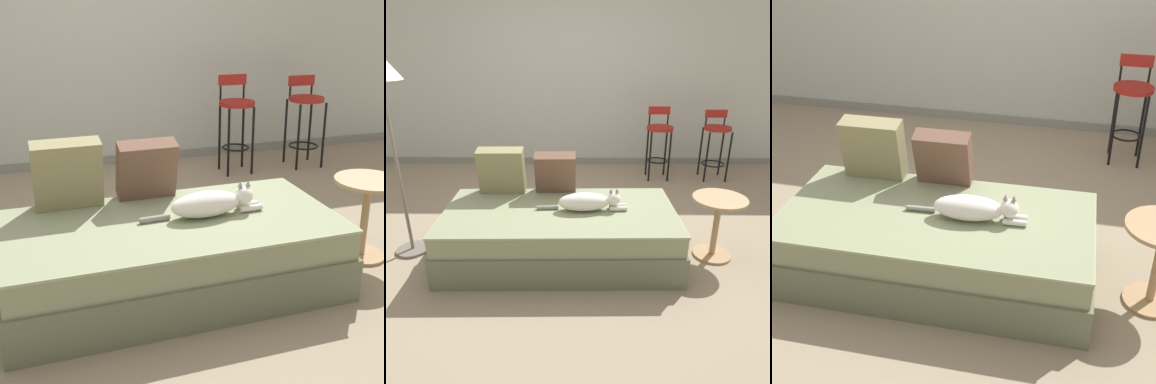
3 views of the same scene
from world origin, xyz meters
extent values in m
plane|color=gray|center=(0.00, 0.00, 0.00)|extent=(16.00, 16.00, 0.00)
cube|color=#B7BCB2|center=(0.00, 2.25, 1.30)|extent=(8.00, 0.10, 2.60)
cube|color=gray|center=(0.00, 2.20, 0.04)|extent=(8.00, 0.02, 0.09)
cube|color=#636B50|center=(0.00, -0.40, 0.13)|extent=(1.95, 1.01, 0.26)
cube|color=gray|center=(0.00, -0.40, 0.35)|extent=(1.91, 0.97, 0.18)
cube|color=#98A47B|center=(0.00, -0.40, 0.43)|extent=(1.92, 0.98, 0.02)
cube|color=#847F56|center=(-0.54, -0.02, 0.65)|extent=(0.41, 0.21, 0.42)
cube|color=brown|center=(-0.06, -0.01, 0.63)|extent=(0.37, 0.23, 0.38)
ellipsoid|color=white|center=(0.20, -0.40, 0.52)|extent=(0.43, 0.20, 0.15)
sphere|color=white|center=(0.44, -0.39, 0.54)|extent=(0.11, 0.11, 0.11)
cone|color=gray|center=(0.42, -0.39, 0.61)|extent=(0.03, 0.03, 0.04)
cone|color=gray|center=(0.47, -0.39, 0.61)|extent=(0.03, 0.03, 0.04)
cylinder|color=white|center=(0.48, -0.41, 0.46)|extent=(0.14, 0.04, 0.04)
cylinder|color=white|center=(0.48, -0.35, 0.46)|extent=(0.14, 0.04, 0.04)
cylinder|color=gray|center=(-0.10, -0.39, 0.46)|extent=(0.18, 0.04, 0.03)
cylinder|color=black|center=(1.06, 1.45, 0.33)|extent=(0.02, 0.02, 0.66)
cylinder|color=black|center=(1.31, 1.45, 0.33)|extent=(0.02, 0.02, 0.66)
cylinder|color=black|center=(1.06, 1.70, 0.33)|extent=(0.02, 0.02, 0.66)
cylinder|color=black|center=(1.31, 1.70, 0.33)|extent=(0.02, 0.02, 0.66)
torus|color=black|center=(1.18, 1.57, 0.25)|extent=(0.27, 0.27, 0.02)
cylinder|color=maroon|center=(1.18, 1.57, 0.68)|extent=(0.34, 0.34, 0.04)
cylinder|color=black|center=(1.06, 1.70, 0.77)|extent=(0.02, 0.02, 0.22)
cylinder|color=black|center=(1.30, 1.70, 0.77)|extent=(0.02, 0.02, 0.22)
cube|color=maroon|center=(1.18, 1.70, 0.88)|extent=(0.28, 0.03, 0.10)
cylinder|color=black|center=(1.78, 1.43, 0.33)|extent=(0.02, 0.02, 0.66)
cylinder|color=black|center=(2.06, 1.43, 0.33)|extent=(0.02, 0.02, 0.66)
cylinder|color=black|center=(1.78, 1.71, 0.33)|extent=(0.02, 0.02, 0.66)
cylinder|color=black|center=(2.06, 1.71, 0.33)|extent=(0.02, 0.02, 0.66)
torus|color=black|center=(1.92, 1.57, 0.20)|extent=(0.30, 0.30, 0.02)
cylinder|color=maroon|center=(1.92, 1.57, 0.68)|extent=(0.34, 0.34, 0.04)
cylinder|color=black|center=(1.80, 1.70, 0.75)|extent=(0.02, 0.02, 0.18)
cylinder|color=black|center=(2.04, 1.70, 0.75)|extent=(0.02, 0.02, 0.18)
cube|color=maroon|center=(1.92, 1.70, 0.84)|extent=(0.28, 0.03, 0.10)
cylinder|color=tan|center=(1.31, -0.37, 0.26)|extent=(0.05, 0.05, 0.52)
cylinder|color=tan|center=(1.31, -0.37, 0.01)|extent=(0.32, 0.32, 0.02)
cylinder|color=tan|center=(1.31, -0.37, 0.53)|extent=(0.44, 0.44, 0.02)
camera|label=1|loc=(-0.73, -3.11, 1.65)|focal=50.00mm
camera|label=2|loc=(0.18, -3.19, 1.75)|focal=35.00mm
camera|label=3|loc=(0.82, -3.03, 2.16)|focal=50.00mm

